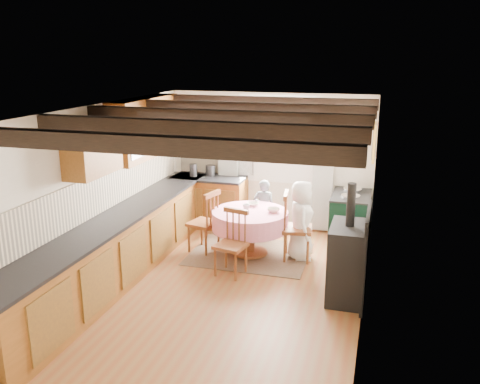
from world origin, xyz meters
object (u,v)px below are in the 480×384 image
(chair_near, at_px, (231,243))
(aga_range, at_px, (350,219))
(cup, at_px, (246,207))
(dining_table, at_px, (250,233))
(chair_right, at_px, (297,226))
(child_right, at_px, (301,220))
(cast_iron_stove, at_px, (349,242))
(chair_left, at_px, (203,221))
(child_far, at_px, (264,209))

(chair_near, distance_m, aga_range, 2.26)
(cup, bearing_deg, dining_table, -17.79)
(chair_right, distance_m, child_right, 0.11)
(dining_table, bearing_deg, cast_iron_stove, -34.22)
(chair_near, height_order, cast_iron_stove, cast_iron_stove)
(chair_left, distance_m, chair_right, 1.48)
(cup, bearing_deg, chair_right, 0.54)
(dining_table, distance_m, child_far, 0.79)
(chair_left, bearing_deg, child_right, 110.17)
(dining_table, distance_m, chair_near, 0.81)
(dining_table, height_order, chair_near, chair_near)
(chair_right, height_order, child_far, chair_right)
(aga_range, xyz_separation_m, cast_iron_stove, (0.11, -1.94, 0.33))
(chair_right, bearing_deg, child_right, -51.96)
(child_far, relative_size, cup, 9.30)
(chair_left, height_order, aga_range, chair_left)
(chair_right, xyz_separation_m, child_far, (-0.70, 0.74, -0.01))
(child_right, xyz_separation_m, cup, (-0.85, -0.05, 0.15))
(cast_iron_stove, distance_m, cup, 1.96)
(chair_near, xyz_separation_m, child_far, (0.11, 1.57, 0.04))
(chair_left, relative_size, child_right, 0.82)
(chair_left, bearing_deg, cast_iron_stove, 81.71)
(chair_near, relative_size, child_right, 0.77)
(chair_left, relative_size, cast_iron_stove, 0.65)
(chair_left, distance_m, child_right, 1.53)
(child_right, bearing_deg, child_far, 31.45)
(dining_table, distance_m, aga_range, 1.70)
(cup, bearing_deg, cast_iron_stove, -33.64)
(dining_table, distance_m, cast_iron_stove, 1.94)
(child_right, relative_size, cup, 11.07)
(aga_range, relative_size, child_right, 0.77)
(chair_near, distance_m, child_right, 1.23)
(cup, bearing_deg, chair_left, -173.85)
(chair_right, relative_size, child_right, 0.86)
(dining_table, bearing_deg, chair_left, -176.04)
(aga_range, relative_size, cup, 8.57)
(chair_right, xyz_separation_m, child_right, (0.05, 0.05, 0.09))
(child_far, bearing_deg, chair_left, 42.76)
(dining_table, height_order, cast_iron_stove, cast_iron_stove)
(chair_near, bearing_deg, child_far, 98.19)
(chair_right, xyz_separation_m, cup, (-0.80, -0.01, 0.23))
(chair_left, height_order, child_right, child_right)
(dining_table, xyz_separation_m, chair_right, (0.73, 0.03, 0.17))
(child_right, bearing_deg, chair_right, 119.72)
(dining_table, xyz_separation_m, chair_left, (-0.75, -0.05, 0.15))
(child_far, bearing_deg, chair_near, 82.37)
(chair_right, bearing_deg, aga_range, -47.54)
(dining_table, height_order, child_far, child_far)
(chair_right, bearing_deg, cup, 83.44)
(chair_left, distance_m, aga_range, 2.39)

